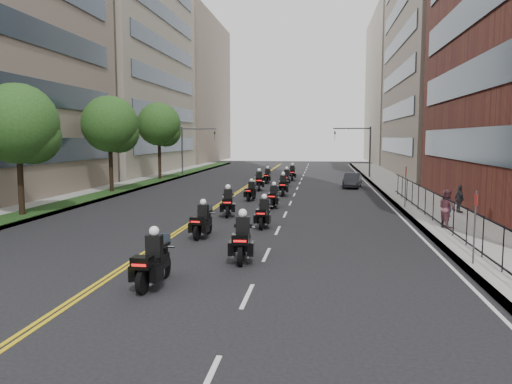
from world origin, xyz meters
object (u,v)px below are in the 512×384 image
motorcycle_6 (251,192)px  pedestrian_a (446,209)px  motorcycle_1 (242,240)px  motorcycle_4 (228,204)px  motorcycle_5 (274,198)px  pedestrian_c (460,199)px  motorcycle_10 (267,177)px  motorcycle_8 (259,182)px  motorcycle_7 (283,186)px  motorcycle_11 (292,173)px  parked_sedan (352,180)px  motorcycle_9 (286,179)px  pedestrian_b (447,208)px  motorcycle_0 (153,263)px  motorcycle_3 (264,214)px  motorcycle_2 (202,222)px

motorcycle_6 → pedestrian_a: bearing=-35.6°
motorcycle_1 → motorcycle_4: (-2.41, 10.07, -0.03)m
motorcycle_5 → pedestrian_c: size_ratio=1.42×
motorcycle_10 → motorcycle_8: bearing=-88.0°
motorcycle_7 → motorcycle_8: bearing=121.6°
motorcycle_11 → parked_sedan: size_ratio=0.62×
motorcycle_9 → pedestrian_b: bearing=-61.9°
motorcycle_1 → pedestrian_c: bearing=44.4°
motorcycle_0 → parked_sedan: motorcycle_0 is taller
motorcycle_4 → motorcycle_9: bearing=75.1°
motorcycle_4 → motorcycle_5: motorcycle_4 is taller
motorcycle_4 → motorcycle_7: (2.34, 10.38, 0.01)m
motorcycle_7 → motorcycle_1: bearing=-91.7°
motorcycle_1 → pedestrian_b: (8.76, 7.04, 0.33)m
motorcycle_7 → pedestrian_a: (8.83, -13.28, 0.32)m
motorcycle_1 → motorcycle_3: size_ratio=1.13×
pedestrian_c → motorcycle_4: bearing=86.3°
motorcycle_3 → parked_sedan: bearing=77.6°
motorcycle_9 → motorcycle_11: (0.14, 6.66, -0.00)m
motorcycle_0 → motorcycle_8: (-0.18, 27.31, 0.02)m
pedestrian_b → pedestrian_c: size_ratio=1.17×
motorcycle_5 → pedestrian_a: (8.92, -6.56, 0.39)m
motorcycle_7 → motorcycle_3: bearing=-91.6°
motorcycle_2 → motorcycle_3: (2.44, 2.76, -0.02)m
motorcycle_8 → motorcycle_1: bearing=-91.2°
motorcycle_3 → motorcycle_9: motorcycle_9 is taller
motorcycle_10 → motorcycle_6: bearing=-86.8°
motorcycle_10 → motorcycle_7: bearing=-75.0°
motorcycle_2 → motorcycle_6: motorcycle_2 is taller
motorcycle_2 → parked_sedan: motorcycle_2 is taller
motorcycle_9 → pedestrian_b: 22.34m
motorcycle_5 → pedestrian_b: (8.92, -6.69, 0.42)m
motorcycle_8 → pedestrian_a: 20.06m
motorcycle_2 → pedestrian_b: (11.20, 3.06, 0.40)m
motorcycle_3 → motorcycle_4: bearing=128.8°
pedestrian_c → motorcycle_11: bearing=13.8°
motorcycle_7 → pedestrian_b: pedestrian_b is taller
motorcycle_3 → motorcycle_8: bearing=100.6°
motorcycle_2 → motorcycle_8: motorcycle_8 is taller
motorcycle_5 → motorcycle_7: motorcycle_7 is taller
motorcycle_1 → motorcycle_8: (-2.34, 23.87, -0.01)m
motorcycle_3 → motorcycle_1: bearing=-87.3°
motorcycle_1 → motorcycle_7: 20.44m
motorcycle_11 → pedestrian_a: pedestrian_a is taller
motorcycle_2 → motorcycle_9: motorcycle_9 is taller
motorcycle_0 → motorcycle_5: 17.28m
parked_sedan → motorcycle_0: bearing=-95.6°
motorcycle_0 → motorcycle_5: size_ratio=1.10×
motorcycle_8 → pedestrian_b: 20.17m
motorcycle_2 → motorcycle_4: 6.09m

